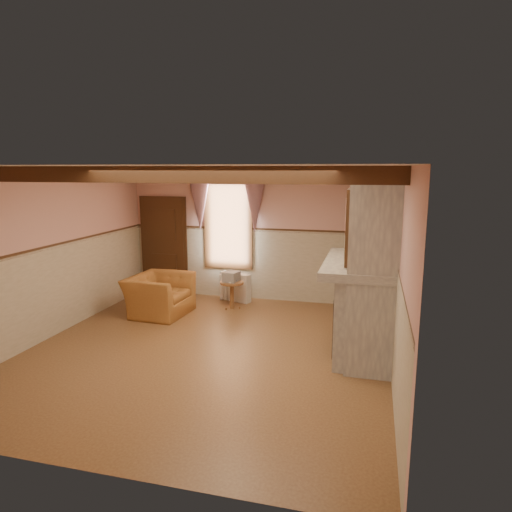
% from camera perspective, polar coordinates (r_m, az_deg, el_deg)
% --- Properties ---
extents(floor, '(5.50, 6.00, 0.01)m').
position_cam_1_polar(floor, '(7.26, -6.08, -11.61)').
color(floor, brown).
rests_on(floor, ground).
extents(ceiling, '(5.50, 6.00, 0.01)m').
position_cam_1_polar(ceiling, '(6.71, -6.57, 11.06)').
color(ceiling, silver).
rests_on(ceiling, wall_back).
extents(wall_back, '(5.50, 0.02, 2.80)m').
position_cam_1_polar(wall_back, '(9.67, -0.03, 2.72)').
color(wall_back, '#D69E94').
rests_on(wall_back, floor).
extents(wall_front, '(5.50, 0.02, 2.80)m').
position_cam_1_polar(wall_front, '(4.28, -20.79, -8.52)').
color(wall_front, '#D69E94').
rests_on(wall_front, floor).
extents(wall_left, '(0.02, 6.00, 2.80)m').
position_cam_1_polar(wall_left, '(8.23, -24.53, 0.29)').
color(wall_left, '#D69E94').
rests_on(wall_left, floor).
extents(wall_right, '(0.02, 6.00, 2.80)m').
position_cam_1_polar(wall_right, '(6.43, 17.29, -1.93)').
color(wall_right, '#D69E94').
rests_on(wall_right, floor).
extents(wainscot, '(5.50, 6.00, 1.50)m').
position_cam_1_polar(wainscot, '(7.01, -6.20, -5.94)').
color(wainscot, beige).
rests_on(wainscot, floor).
extents(chair_rail, '(5.50, 6.00, 0.08)m').
position_cam_1_polar(chair_rail, '(6.83, -6.33, 0.09)').
color(chair_rail, black).
rests_on(chair_rail, wainscot).
extents(firebox, '(0.20, 0.95, 0.90)m').
position_cam_1_polar(firebox, '(7.26, 10.68, -7.95)').
color(firebox, black).
rests_on(firebox, floor).
extents(armchair, '(1.10, 1.23, 0.76)m').
position_cam_1_polar(armchair, '(9.00, -11.98, -4.78)').
color(armchair, '#9E662D').
rests_on(armchair, floor).
extents(side_table, '(0.53, 0.53, 0.55)m').
position_cam_1_polar(side_table, '(9.19, -3.02, -4.90)').
color(side_table, brown).
rests_on(side_table, floor).
extents(book_stack, '(0.31, 0.36, 0.20)m').
position_cam_1_polar(book_stack, '(9.13, -3.07, -2.57)').
color(book_stack, '#B7AD8C').
rests_on(book_stack, side_table).
extents(radiator, '(0.72, 0.41, 0.60)m').
position_cam_1_polar(radiator, '(9.71, -2.59, -3.89)').
color(radiator, silver).
rests_on(radiator, floor).
extents(bowl, '(0.31, 0.31, 0.08)m').
position_cam_1_polar(bowl, '(6.87, 12.94, -0.41)').
color(bowl, brown).
rests_on(bowl, mantel).
extents(mantel_clock, '(0.14, 0.24, 0.20)m').
position_cam_1_polar(mantel_clock, '(7.73, 13.15, 1.28)').
color(mantel_clock, '#311D0D').
rests_on(mantel_clock, mantel).
extents(oil_lamp, '(0.11, 0.11, 0.28)m').
position_cam_1_polar(oil_lamp, '(7.30, 13.08, 1.05)').
color(oil_lamp, gold).
rests_on(oil_lamp, mantel).
extents(candle_red, '(0.06, 0.06, 0.16)m').
position_cam_1_polar(candle_red, '(6.38, 12.81, -0.89)').
color(candle_red, '#A62414').
rests_on(candle_red, mantel).
extents(jar_yellow, '(0.06, 0.06, 0.12)m').
position_cam_1_polar(jar_yellow, '(6.67, 12.89, -0.56)').
color(jar_yellow, yellow).
rests_on(jar_yellow, mantel).
extents(fireplace, '(0.85, 2.00, 2.80)m').
position_cam_1_polar(fireplace, '(7.01, 14.42, -0.75)').
color(fireplace, gray).
rests_on(fireplace, floor).
extents(mantel, '(1.05, 2.05, 0.12)m').
position_cam_1_polar(mantel, '(7.02, 12.93, -1.00)').
color(mantel, gray).
rests_on(mantel, fireplace).
extents(overmantel_mirror, '(0.06, 1.44, 1.04)m').
position_cam_1_polar(overmantel_mirror, '(6.93, 11.61, 4.02)').
color(overmantel_mirror, silver).
rests_on(overmantel_mirror, fireplace).
extents(door, '(1.10, 0.10, 2.10)m').
position_cam_1_polar(door, '(10.39, -11.39, 1.12)').
color(door, black).
rests_on(door, floor).
extents(window, '(1.06, 0.08, 2.02)m').
position_cam_1_polar(window, '(9.78, -3.49, 4.27)').
color(window, white).
rests_on(window, wall_back).
extents(window_drapes, '(1.30, 0.14, 1.40)m').
position_cam_1_polar(window_drapes, '(9.64, -3.69, 7.75)').
color(window_drapes, gray).
rests_on(window_drapes, wall_back).
extents(ceiling_beam_front, '(5.50, 0.18, 0.20)m').
position_cam_1_polar(ceiling_beam_front, '(5.61, -10.99, 9.96)').
color(ceiling_beam_front, black).
rests_on(ceiling_beam_front, ceiling).
extents(ceiling_beam_back, '(5.50, 0.18, 0.20)m').
position_cam_1_polar(ceiling_beam_back, '(7.85, -3.37, 10.34)').
color(ceiling_beam_back, black).
rests_on(ceiling_beam_back, ceiling).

